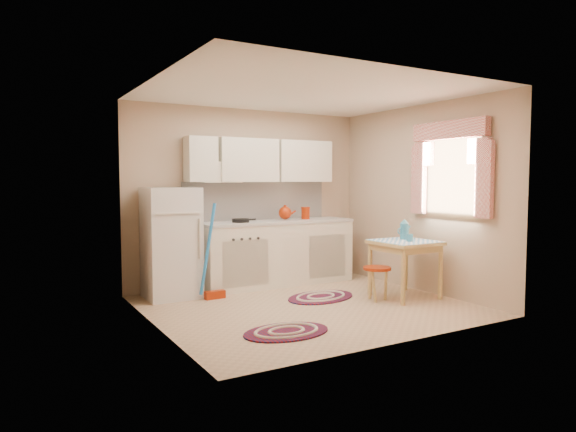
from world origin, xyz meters
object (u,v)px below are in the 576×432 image
object	(u,v)px
table	(405,269)
stool	(377,284)
base_cabinets	(277,254)
fridge	(171,243)

from	to	relation	value
table	stool	bearing A→B (deg)	175.07
stool	table	bearing A→B (deg)	-4.93
stool	base_cabinets	bearing A→B (deg)	111.72
fridge	base_cabinets	size ratio (longest dim) A/B	0.62
base_cabinets	table	xyz separation A→B (m)	(1.02, -1.53, -0.08)
base_cabinets	stool	bearing A→B (deg)	-68.28
fridge	stool	size ratio (longest dim) A/B	3.33
fridge	table	world-z (taller)	fridge
table	stool	distance (m)	0.45
base_cabinets	table	world-z (taller)	base_cabinets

